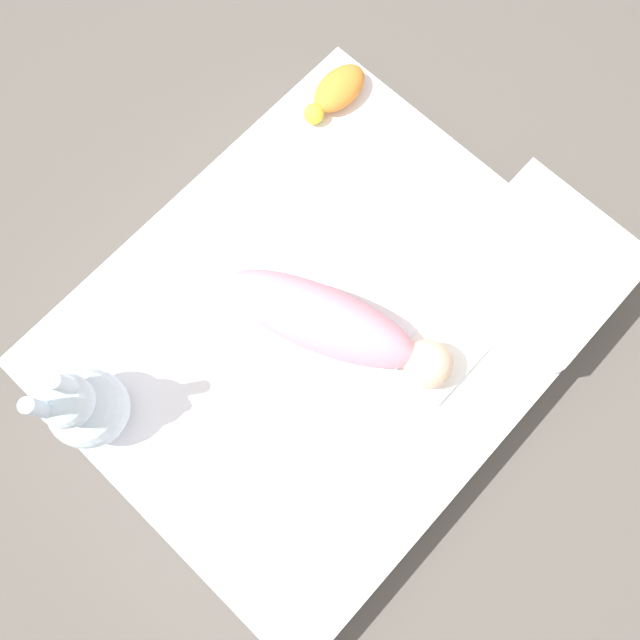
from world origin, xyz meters
name	(u,v)px	position (x,y,z in m)	size (l,w,h in m)	color
ground_plane	(321,341)	(0.00, 0.00, 0.00)	(12.00, 12.00, 0.00)	#514C47
bed_mattress	(321,332)	(0.00, 0.00, 0.10)	(1.21, 1.00, 0.21)	white
burp_cloth	(440,355)	(-0.13, 0.26, 0.22)	(0.20, 0.15, 0.02)	white
swaddled_baby	(330,323)	(0.00, 0.03, 0.30)	(0.31, 0.56, 0.18)	pink
pillow	(542,264)	(-0.47, 0.30, 0.25)	(0.37, 0.38, 0.08)	white
bunny_plush	(84,407)	(0.51, -0.22, 0.33)	(0.18, 0.18, 0.34)	silver
turtle_plush	(336,91)	(-0.48, -0.39, 0.24)	(0.21, 0.10, 0.07)	orange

